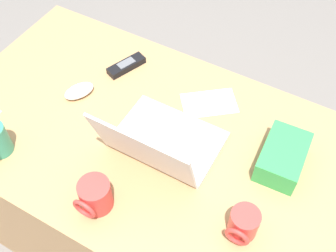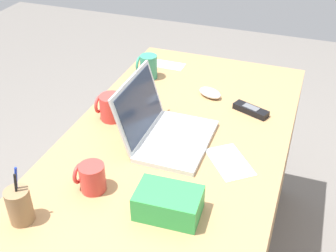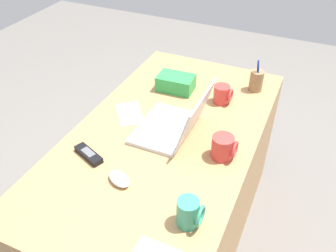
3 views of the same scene
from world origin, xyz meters
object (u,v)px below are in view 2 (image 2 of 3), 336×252
coffee_mug_white (91,177)px  snack_bag (168,203)px  coffee_mug_tall (111,107)px  pen_holder (19,205)px  coffee_mug_spare (148,66)px  cordless_phone (251,110)px  computer_mouse (210,93)px  laptop (165,129)px

coffee_mug_white → snack_bag: (-0.02, -0.25, -0.01)m
coffee_mug_tall → pen_holder: bearing=179.9°
coffee_mug_spare → coffee_mug_tall: bearing=179.4°
cordless_phone → computer_mouse: bearing=69.0°
laptop → coffee_mug_white: (-0.31, 0.12, -0.00)m
coffee_mug_white → pen_holder: size_ratio=0.51×
coffee_mug_spare → pen_holder: (-0.92, 0.00, 0.00)m
computer_mouse → snack_bag: snack_bag is taller
coffee_mug_tall → pen_holder: 0.56m
cordless_phone → snack_bag: bearing=169.2°
coffee_mug_white → computer_mouse: bearing=-15.6°
computer_mouse → coffee_mug_white: (-0.67, 0.19, 0.03)m
computer_mouse → coffee_mug_spare: size_ratio=0.98×
coffee_mug_white → coffee_mug_tall: coffee_mug_tall is taller
coffee_mug_tall → pen_holder: (-0.56, 0.00, 0.01)m
snack_bag → pen_holder: bearing=113.5°
coffee_mug_spare → pen_holder: bearing=179.7°
coffee_mug_white → pen_holder: 0.22m
coffee_mug_white → pen_holder: pen_holder is taller
coffee_mug_spare → coffee_mug_white: bearing=-170.9°
computer_mouse → coffee_mug_spare: coffee_mug_spare is taller
laptop → coffee_mug_white: laptop is taller
computer_mouse → coffee_mug_tall: 0.42m
laptop → coffee_mug_spare: laptop is taller
coffee_mug_white → cordless_phone: 0.70m
coffee_mug_spare → computer_mouse: bearing=-103.0°
laptop → snack_bag: size_ratio=1.73×
computer_mouse → coffee_mug_white: 0.69m
snack_bag → coffee_mug_spare: bearing=26.1°
laptop → coffee_mug_tall: bearing=74.7°
pen_holder → coffee_mug_tall: bearing=-0.1°
cordless_phone → coffee_mug_white: bearing=148.3°
coffee_mug_white → coffee_mug_tall: (0.38, 0.12, 0.00)m
computer_mouse → cordless_phone: size_ratio=0.70×
coffee_mug_white → coffee_mug_tall: bearing=17.9°
laptop → cordless_phone: size_ratio=2.14×
coffee_mug_white → coffee_mug_spare: size_ratio=0.86×
coffee_mug_tall → coffee_mug_spare: coffee_mug_spare is taller
pen_holder → cordless_phone: bearing=-32.3°
coffee_mug_white → pen_holder: (-0.18, 0.12, 0.01)m
cordless_phone → laptop: bearing=138.7°
pen_holder → computer_mouse: bearing=-20.0°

